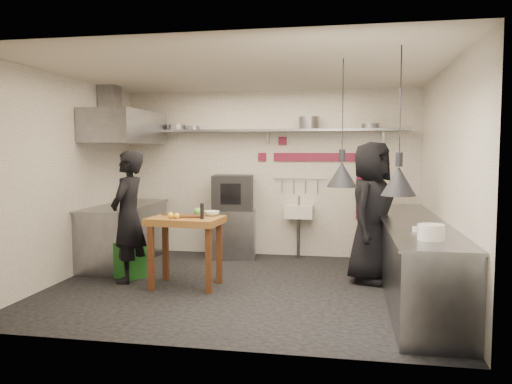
% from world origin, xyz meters
% --- Properties ---
extents(floor, '(5.00, 5.00, 0.00)m').
position_xyz_m(floor, '(0.00, 0.00, 0.00)').
color(floor, black).
rests_on(floor, ground).
extents(ceiling, '(5.00, 5.00, 0.00)m').
position_xyz_m(ceiling, '(0.00, 0.00, 2.80)').
color(ceiling, beige).
rests_on(ceiling, floor).
extents(wall_back, '(5.00, 0.04, 2.80)m').
position_xyz_m(wall_back, '(0.00, 2.10, 1.40)').
color(wall_back, silver).
rests_on(wall_back, floor).
extents(wall_front, '(5.00, 0.04, 2.80)m').
position_xyz_m(wall_front, '(0.00, -2.10, 1.40)').
color(wall_front, silver).
rests_on(wall_front, floor).
extents(wall_left, '(0.04, 4.20, 2.80)m').
position_xyz_m(wall_left, '(-2.50, 0.00, 1.40)').
color(wall_left, silver).
rests_on(wall_left, floor).
extents(wall_right, '(0.04, 4.20, 2.80)m').
position_xyz_m(wall_right, '(2.50, 0.00, 1.40)').
color(wall_right, silver).
rests_on(wall_right, floor).
extents(red_band_horiz, '(1.70, 0.02, 0.14)m').
position_xyz_m(red_band_horiz, '(0.95, 2.08, 1.68)').
color(red_band_horiz, maroon).
rests_on(red_band_horiz, wall_back).
extents(red_band_vert, '(0.14, 0.02, 1.10)m').
position_xyz_m(red_band_vert, '(1.55, 2.08, 1.20)').
color(red_band_vert, maroon).
rests_on(red_band_vert, wall_back).
extents(red_tile_a, '(0.14, 0.02, 0.14)m').
position_xyz_m(red_tile_a, '(0.25, 2.08, 1.95)').
color(red_tile_a, maroon).
rests_on(red_tile_a, wall_back).
extents(red_tile_b, '(0.14, 0.02, 0.14)m').
position_xyz_m(red_tile_b, '(-0.10, 2.08, 1.68)').
color(red_tile_b, maroon).
rests_on(red_tile_b, wall_back).
extents(back_shelf, '(4.60, 0.34, 0.04)m').
position_xyz_m(back_shelf, '(0.00, 1.92, 2.12)').
color(back_shelf, slate).
rests_on(back_shelf, wall_back).
extents(shelf_bracket_left, '(0.04, 0.06, 0.24)m').
position_xyz_m(shelf_bracket_left, '(-1.90, 2.07, 2.02)').
color(shelf_bracket_left, slate).
rests_on(shelf_bracket_left, wall_back).
extents(shelf_bracket_mid, '(0.04, 0.06, 0.24)m').
position_xyz_m(shelf_bracket_mid, '(0.00, 2.07, 2.02)').
color(shelf_bracket_mid, slate).
rests_on(shelf_bracket_mid, wall_back).
extents(shelf_bracket_right, '(0.04, 0.06, 0.24)m').
position_xyz_m(shelf_bracket_right, '(1.90, 2.07, 2.02)').
color(shelf_bracket_right, slate).
rests_on(shelf_bracket_right, wall_back).
extents(pan_far_left, '(0.29, 0.29, 0.09)m').
position_xyz_m(pan_far_left, '(-1.55, 1.92, 2.19)').
color(pan_far_left, slate).
rests_on(pan_far_left, back_shelf).
extents(pan_mid_left, '(0.23, 0.23, 0.07)m').
position_xyz_m(pan_mid_left, '(-1.26, 1.92, 2.18)').
color(pan_mid_left, slate).
rests_on(pan_mid_left, back_shelf).
extents(stock_pot, '(0.35, 0.35, 0.20)m').
position_xyz_m(stock_pot, '(0.70, 1.92, 2.24)').
color(stock_pot, slate).
rests_on(stock_pot, back_shelf).
extents(pan_right, '(0.31, 0.31, 0.08)m').
position_xyz_m(pan_right, '(1.68, 1.92, 2.18)').
color(pan_right, slate).
rests_on(pan_right, back_shelf).
extents(oven_stand, '(0.80, 0.75, 0.80)m').
position_xyz_m(oven_stand, '(-0.53, 1.79, 0.40)').
color(oven_stand, slate).
rests_on(oven_stand, floor).
extents(combi_oven, '(0.73, 0.70, 0.58)m').
position_xyz_m(combi_oven, '(-0.55, 1.79, 1.09)').
color(combi_oven, black).
rests_on(combi_oven, oven_stand).
extents(oven_door, '(0.50, 0.10, 0.46)m').
position_xyz_m(oven_door, '(-0.55, 1.51, 1.09)').
color(oven_door, maroon).
rests_on(oven_door, combi_oven).
extents(oven_glass, '(0.33, 0.06, 0.34)m').
position_xyz_m(oven_glass, '(-0.52, 1.49, 1.09)').
color(oven_glass, black).
rests_on(oven_glass, oven_door).
extents(hand_sink, '(0.46, 0.34, 0.22)m').
position_xyz_m(hand_sink, '(0.55, 1.92, 0.78)').
color(hand_sink, silver).
rests_on(hand_sink, wall_back).
extents(sink_tap, '(0.03, 0.03, 0.14)m').
position_xyz_m(sink_tap, '(0.55, 1.92, 0.96)').
color(sink_tap, slate).
rests_on(sink_tap, hand_sink).
extents(sink_drain, '(0.06, 0.06, 0.66)m').
position_xyz_m(sink_drain, '(0.55, 1.88, 0.34)').
color(sink_drain, slate).
rests_on(sink_drain, floor).
extents(utensil_rail, '(0.90, 0.02, 0.02)m').
position_xyz_m(utensil_rail, '(0.55, 2.06, 1.32)').
color(utensil_rail, slate).
rests_on(utensil_rail, wall_back).
extents(counter_right, '(0.70, 3.80, 0.90)m').
position_xyz_m(counter_right, '(2.15, 0.00, 0.45)').
color(counter_right, slate).
rests_on(counter_right, floor).
extents(counter_right_top, '(0.76, 3.90, 0.03)m').
position_xyz_m(counter_right_top, '(2.15, 0.00, 0.92)').
color(counter_right_top, slate).
rests_on(counter_right_top, counter_right).
extents(plate_stack, '(0.32, 0.32, 0.15)m').
position_xyz_m(plate_stack, '(2.12, -1.39, 1.01)').
color(plate_stack, silver).
rests_on(plate_stack, counter_right_top).
extents(small_bowl_right, '(0.22, 0.22, 0.05)m').
position_xyz_m(small_bowl_right, '(2.10, -0.89, 0.96)').
color(small_bowl_right, silver).
rests_on(small_bowl_right, counter_right_top).
extents(counter_left, '(0.70, 1.90, 0.90)m').
position_xyz_m(counter_left, '(-2.15, 1.05, 0.45)').
color(counter_left, slate).
rests_on(counter_left, floor).
extents(counter_left_top, '(0.76, 2.00, 0.03)m').
position_xyz_m(counter_left_top, '(-2.15, 1.05, 0.92)').
color(counter_left_top, slate).
rests_on(counter_left_top, counter_left).
extents(extractor_hood, '(0.78, 1.60, 0.50)m').
position_xyz_m(extractor_hood, '(-2.10, 1.05, 2.15)').
color(extractor_hood, slate).
rests_on(extractor_hood, ceiling).
extents(hood_duct, '(0.28, 0.28, 0.50)m').
position_xyz_m(hood_duct, '(-2.35, 1.05, 2.55)').
color(hood_duct, slate).
rests_on(hood_duct, ceiling).
extents(green_bin, '(0.42, 0.42, 0.50)m').
position_xyz_m(green_bin, '(-1.66, 0.17, 0.25)').
color(green_bin, '#1A571A').
rests_on(green_bin, floor).
extents(prep_table, '(0.97, 0.71, 0.92)m').
position_xyz_m(prep_table, '(-0.73, -0.14, 0.46)').
color(prep_table, olive).
rests_on(prep_table, floor).
extents(cutting_board, '(0.38, 0.31, 0.02)m').
position_xyz_m(cutting_board, '(-0.71, -0.12, 0.93)').
color(cutting_board, '#502914').
rests_on(cutting_board, prep_table).
extents(pepper_mill, '(0.06, 0.06, 0.20)m').
position_xyz_m(pepper_mill, '(-0.47, -0.26, 1.02)').
color(pepper_mill, black).
rests_on(pepper_mill, prep_table).
extents(lemon_a, '(0.08, 0.08, 0.08)m').
position_xyz_m(lemon_a, '(-0.89, -0.28, 0.96)').
color(lemon_a, yellow).
rests_on(lemon_a, prep_table).
extents(lemon_b, '(0.08, 0.08, 0.07)m').
position_xyz_m(lemon_b, '(-0.80, -0.30, 0.96)').
color(lemon_b, yellow).
rests_on(lemon_b, prep_table).
extents(veg_ball, '(0.14, 0.14, 0.11)m').
position_xyz_m(veg_ball, '(-0.63, 0.07, 0.97)').
color(veg_ball, '#4F9A40').
rests_on(veg_ball, prep_table).
extents(steel_tray, '(0.21, 0.18, 0.03)m').
position_xyz_m(steel_tray, '(-1.01, 0.01, 0.94)').
color(steel_tray, slate).
rests_on(steel_tray, prep_table).
extents(bowl, '(0.22, 0.22, 0.07)m').
position_xyz_m(bowl, '(-0.44, 0.06, 0.95)').
color(bowl, silver).
rests_on(bowl, prep_table).
extents(heat_lamp_near, '(0.45, 0.45, 1.43)m').
position_xyz_m(heat_lamp_near, '(1.27, -0.62, 2.09)').
color(heat_lamp_near, black).
rests_on(heat_lamp_near, ceiling).
extents(heat_lamp_far, '(0.37, 0.37, 1.46)m').
position_xyz_m(heat_lamp_far, '(1.83, -1.23, 2.07)').
color(heat_lamp_far, black).
rests_on(heat_lamp_far, ceiling).
extents(chef_left, '(0.44, 0.66, 1.79)m').
position_xyz_m(chef_left, '(-1.59, -0.00, 0.90)').
color(chef_left, black).
rests_on(chef_left, floor).
extents(chef_right, '(0.93, 1.09, 1.90)m').
position_xyz_m(chef_right, '(1.65, 0.57, 0.95)').
color(chef_right, black).
rests_on(chef_right, floor).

